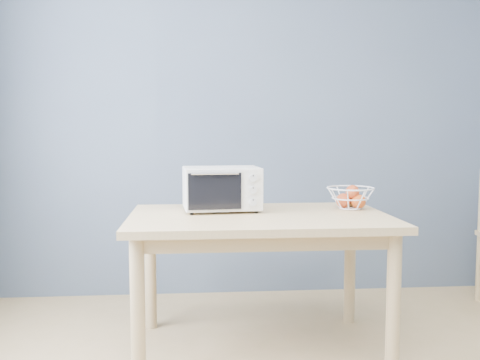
{
  "coord_description": "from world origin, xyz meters",
  "views": [
    {
      "loc": [
        -0.55,
        -1.65,
        1.2
      ],
      "look_at": [
        -0.3,
        1.3,
        0.93
      ],
      "focal_mm": 40.0,
      "sensor_mm": 36.0,
      "label": 1
    }
  ],
  "objects": [
    {
      "name": "room",
      "position": [
        0.0,
        0.0,
        1.3
      ],
      "size": [
        4.01,
        4.51,
        2.61
      ],
      "color": "tan",
      "rests_on": "ground"
    },
    {
      "name": "dining_table",
      "position": [
        -0.21,
        1.2,
        0.65
      ],
      "size": [
        1.4,
        0.9,
        0.75
      ],
      "color": "#D4B27F",
      "rests_on": "ground"
    },
    {
      "name": "toaster_oven",
      "position": [
        -0.42,
        1.34,
        0.88
      ],
      "size": [
        0.45,
        0.34,
        0.25
      ],
      "rotation": [
        0.0,
        0.0,
        0.08
      ],
      "color": "white",
      "rests_on": "dining_table"
    },
    {
      "name": "fruit_basket",
      "position": [
        0.35,
        1.36,
        0.82
      ],
      "size": [
        0.36,
        0.36,
        0.14
      ],
      "rotation": [
        0.0,
        0.0,
        -0.42
      ],
      "color": "white",
      "rests_on": "dining_table"
    }
  ]
}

